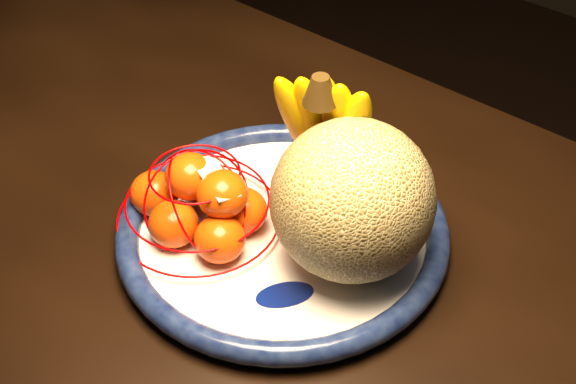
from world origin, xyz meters
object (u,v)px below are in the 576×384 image
Objects in this scene: banana_bunch at (328,127)px; mandarin_bag at (200,203)px; cantaloupe at (352,200)px; fruit_bowl at (283,231)px; dining_table at (265,333)px.

mandarin_bag is (-0.08, -0.13, -0.07)m from banana_bunch.
cantaloupe reaches higher than mandarin_bag.
banana_bunch is at bearing 85.84° from fruit_bowl.
dining_table is at bearing -123.88° from cantaloupe.
fruit_bowl is at bearing -115.56° from banana_bunch.
dining_table is at bearing -8.87° from mandarin_bag.
cantaloupe is at bearing 56.38° from dining_table.
banana_bunch is (-0.08, 0.06, 0.02)m from cantaloupe.
cantaloupe is at bearing 22.02° from mandarin_bag.
cantaloupe is 0.81× the size of banana_bunch.
fruit_bowl reaches higher than dining_table.
dining_table is 0.18m from mandarin_bag.
banana_bunch reaches higher than cantaloupe.
fruit_bowl is at bearing 113.29° from dining_table.
fruit_bowl is 0.10m from mandarin_bag.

